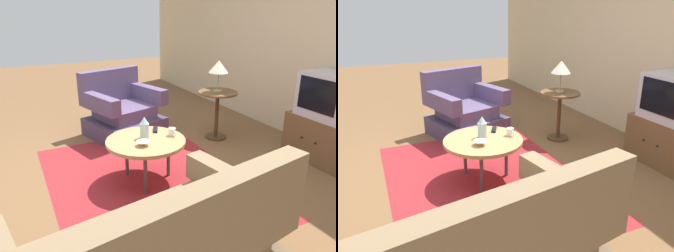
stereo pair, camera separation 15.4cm
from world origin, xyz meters
TOP-DOWN VIEW (x-y plane):
  - ground_plane at (0.00, 0.00)m, footprint 16.00×16.00m
  - back_wall at (0.00, 2.42)m, footprint 9.00×0.12m
  - area_rug at (0.07, 0.06)m, footprint 2.51×1.88m
  - armchair at (-1.32, 0.29)m, footprint 1.03×1.10m
  - coffee_table at (0.07, 0.06)m, footprint 0.79×0.79m
  - side_table at (-0.60, 1.37)m, footprint 0.51×0.51m
  - tv_stand at (0.52, 2.08)m, footprint 0.78×0.50m
  - television at (0.52, 2.08)m, footprint 0.60×0.45m
  - table_lamp at (-0.60, 1.37)m, footprint 0.25×0.25m
  - vase at (0.03, 0.07)m, footprint 0.09×0.09m
  - mug at (0.09, 0.35)m, footprint 0.12×0.08m
  - bowl at (0.20, -0.02)m, footprint 0.13×0.13m
  - tv_remote_dark at (-0.12, 0.25)m, footprint 0.17×0.11m

SIDE VIEW (x-z plane):
  - ground_plane at x=0.00m, z-range 0.00..0.00m
  - area_rug at x=0.07m, z-range 0.00..0.00m
  - tv_stand at x=0.52m, z-range 0.00..0.51m
  - armchair at x=-1.32m, z-range -0.13..0.74m
  - coffee_table at x=0.07m, z-range 0.19..0.64m
  - tv_remote_dark at x=-0.12m, z-range 0.45..0.47m
  - side_table at x=-0.60m, z-range 0.14..0.79m
  - bowl at x=0.20m, z-range 0.45..0.50m
  - mug at x=0.09m, z-range 0.45..0.53m
  - vase at x=0.03m, z-range 0.44..0.67m
  - television at x=0.52m, z-range 0.51..1.02m
  - table_lamp at x=-0.60m, z-range 0.76..1.16m
  - back_wall at x=0.00m, z-range 0.00..2.70m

